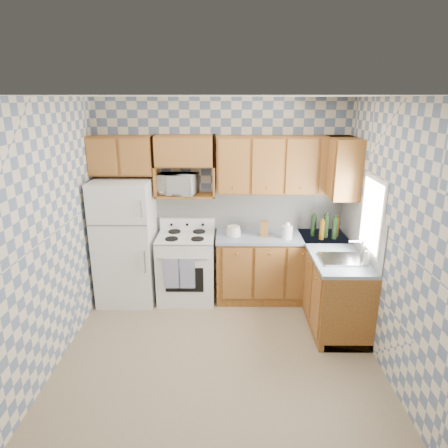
% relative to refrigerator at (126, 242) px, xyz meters
% --- Properties ---
extents(floor, '(3.40, 3.40, 0.00)m').
position_rel_refrigerator_xyz_m(floor, '(1.27, -1.25, -0.84)').
color(floor, '#837156').
rests_on(floor, ground).
extents(back_wall, '(3.40, 0.02, 2.70)m').
position_rel_refrigerator_xyz_m(back_wall, '(1.27, 0.35, 0.51)').
color(back_wall, slate).
rests_on(back_wall, ground).
extents(right_wall, '(0.02, 3.20, 2.70)m').
position_rel_refrigerator_xyz_m(right_wall, '(2.97, -1.25, 0.51)').
color(right_wall, slate).
rests_on(right_wall, ground).
extents(backsplash_back, '(2.60, 0.02, 0.56)m').
position_rel_refrigerator_xyz_m(backsplash_back, '(1.68, 0.34, 0.36)').
color(backsplash_back, silver).
rests_on(backsplash_back, back_wall).
extents(backsplash_right, '(0.02, 1.60, 0.56)m').
position_rel_refrigerator_xyz_m(backsplash_right, '(2.96, -0.45, 0.36)').
color(backsplash_right, silver).
rests_on(backsplash_right, right_wall).
extents(refrigerator, '(0.75, 0.70, 1.68)m').
position_rel_refrigerator_xyz_m(refrigerator, '(0.00, 0.00, 0.00)').
color(refrigerator, white).
rests_on(refrigerator, floor).
extents(stove_body, '(0.76, 0.65, 0.90)m').
position_rel_refrigerator_xyz_m(stove_body, '(0.80, 0.03, -0.39)').
color(stove_body, white).
rests_on(stove_body, floor).
extents(cooktop, '(0.76, 0.65, 0.02)m').
position_rel_refrigerator_xyz_m(cooktop, '(0.80, 0.03, 0.07)').
color(cooktop, silver).
rests_on(cooktop, stove_body).
extents(backguard, '(0.76, 0.08, 0.17)m').
position_rel_refrigerator_xyz_m(backguard, '(0.80, 0.30, 0.16)').
color(backguard, white).
rests_on(backguard, cooktop).
extents(dish_towel_left, '(0.20, 0.02, 0.42)m').
position_rel_refrigerator_xyz_m(dish_towel_left, '(0.64, -0.32, -0.32)').
color(dish_towel_left, navy).
rests_on(dish_towel_left, stove_body).
extents(dish_towel_right, '(0.20, 0.02, 0.42)m').
position_rel_refrigerator_xyz_m(dish_towel_right, '(0.85, -0.32, -0.32)').
color(dish_towel_right, navy).
rests_on(dish_towel_right, stove_body).
extents(base_cabinets_back, '(1.75, 0.60, 0.88)m').
position_rel_refrigerator_xyz_m(base_cabinets_back, '(2.10, 0.05, -0.40)').
color(base_cabinets_back, '#5F3512').
rests_on(base_cabinets_back, floor).
extents(base_cabinets_right, '(0.60, 1.60, 0.88)m').
position_rel_refrigerator_xyz_m(base_cabinets_right, '(2.67, -0.45, -0.40)').
color(base_cabinets_right, '#5F3512').
rests_on(base_cabinets_right, floor).
extents(countertop_back, '(1.77, 0.63, 0.04)m').
position_rel_refrigerator_xyz_m(countertop_back, '(2.10, 0.05, 0.06)').
color(countertop_back, slate).
rests_on(countertop_back, base_cabinets_back).
extents(countertop_right, '(0.63, 1.60, 0.04)m').
position_rel_refrigerator_xyz_m(countertop_right, '(2.67, -0.45, 0.06)').
color(countertop_right, slate).
rests_on(countertop_right, base_cabinets_right).
extents(upper_cabinets_back, '(1.75, 0.33, 0.74)m').
position_rel_refrigerator_xyz_m(upper_cabinets_back, '(2.10, 0.19, 1.01)').
color(upper_cabinets_back, '#5F3512').
rests_on(upper_cabinets_back, back_wall).
extents(upper_cabinets_fridge, '(0.82, 0.33, 0.50)m').
position_rel_refrigerator_xyz_m(upper_cabinets_fridge, '(-0.02, 0.19, 1.13)').
color(upper_cabinets_fridge, '#5F3512').
rests_on(upper_cabinets_fridge, back_wall).
extents(upper_cabinets_right, '(0.33, 0.70, 0.74)m').
position_rel_refrigerator_xyz_m(upper_cabinets_right, '(2.81, 0.00, 1.01)').
color(upper_cabinets_right, '#5F3512').
rests_on(upper_cabinets_right, right_wall).
extents(microwave_shelf, '(0.80, 0.33, 0.03)m').
position_rel_refrigerator_xyz_m(microwave_shelf, '(0.80, 0.19, 0.60)').
color(microwave_shelf, '#5F3512').
rests_on(microwave_shelf, back_wall).
extents(microwave, '(0.56, 0.44, 0.28)m').
position_rel_refrigerator_xyz_m(microwave, '(0.70, 0.21, 0.75)').
color(microwave, white).
rests_on(microwave, microwave_shelf).
extents(sink, '(0.48, 0.40, 0.03)m').
position_rel_refrigerator_xyz_m(sink, '(2.67, -0.80, 0.09)').
color(sink, '#B7B7BC').
rests_on(sink, countertop_right).
extents(window, '(0.02, 0.66, 0.86)m').
position_rel_refrigerator_xyz_m(window, '(2.96, -0.80, 0.61)').
color(window, silver).
rests_on(window, right_wall).
extents(bottle_0, '(0.07, 0.07, 0.31)m').
position_rel_refrigerator_xyz_m(bottle_0, '(2.67, -0.02, 0.24)').
color(bottle_0, black).
rests_on(bottle_0, countertop_back).
extents(bottle_1, '(0.07, 0.07, 0.29)m').
position_rel_refrigerator_xyz_m(bottle_1, '(2.77, -0.08, 0.23)').
color(bottle_1, black).
rests_on(bottle_1, countertop_back).
extents(bottle_2, '(0.07, 0.07, 0.27)m').
position_rel_refrigerator_xyz_m(bottle_2, '(2.82, 0.02, 0.22)').
color(bottle_2, '#4F3409').
rests_on(bottle_2, countertop_back).
extents(bottle_3, '(0.07, 0.07, 0.25)m').
position_rel_refrigerator_xyz_m(bottle_3, '(2.60, -0.10, 0.21)').
color(bottle_3, '#4F3409').
rests_on(bottle_3, countertop_back).
extents(bottle_4, '(0.07, 0.07, 0.28)m').
position_rel_refrigerator_xyz_m(bottle_4, '(2.52, 0.04, 0.22)').
color(bottle_4, black).
rests_on(bottle_4, countertop_back).
extents(knife_block, '(0.11, 0.11, 0.21)m').
position_rel_refrigerator_xyz_m(knife_block, '(1.86, 0.00, 0.19)').
color(knife_block, brown).
rests_on(knife_block, countertop_back).
extents(electric_kettle, '(0.14, 0.14, 0.17)m').
position_rel_refrigerator_xyz_m(electric_kettle, '(2.15, -0.08, 0.17)').
color(electric_kettle, white).
rests_on(electric_kettle, countertop_back).
extents(food_containers, '(0.19, 0.19, 0.13)m').
position_rel_refrigerator_xyz_m(food_containers, '(1.45, 0.04, 0.14)').
color(food_containers, silver).
rests_on(food_containers, countertop_back).
extents(soap_bottle, '(0.06, 0.06, 0.17)m').
position_rel_refrigerator_xyz_m(soap_bottle, '(2.89, -0.96, 0.17)').
color(soap_bottle, silver).
rests_on(soap_bottle, countertop_right).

